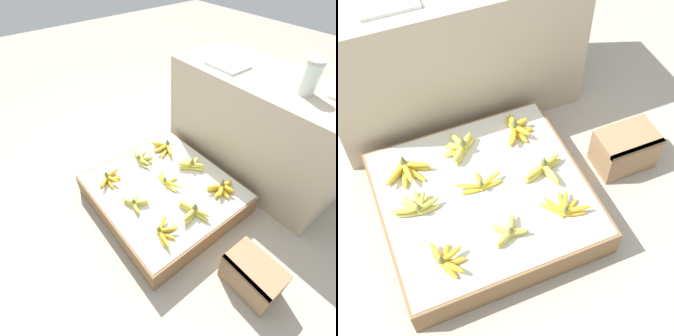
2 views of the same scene
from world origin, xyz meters
TOP-DOWN VIEW (x-y plane):
  - ground_plane at (0.00, 0.00)m, footprint 10.00×10.00m
  - display_platform at (0.00, 0.00)m, footprint 1.01×0.94m
  - back_vendor_table at (0.13, 0.83)m, footprint 1.41×0.59m
  - wooden_crate at (0.82, 0.01)m, footprint 0.32×0.21m
  - banana_bunch_front_left at (-0.29, -0.29)m, footprint 0.14×0.21m
  - banana_bunch_front_midleft at (0.02, -0.26)m, footprint 0.18×0.15m
  - banana_bunch_front_midright at (0.32, -0.24)m, footprint 0.23×0.17m
  - banana_bunch_middle_left at (-0.33, 0.03)m, footprint 0.24×0.15m
  - banana_bunch_middle_midleft at (-0.00, 0.04)m, footprint 0.25×0.13m
  - banana_bunch_middle_midright at (0.32, -0.01)m, footprint 0.25×0.18m
  - banana_bunch_back_left at (-0.32, 0.25)m, footprint 0.25×0.17m
  - banana_bunch_back_midleft at (-0.02, 0.29)m, footprint 0.20×0.20m
  - banana_bunch_back_midright at (0.30, 0.29)m, footprint 0.18×0.22m
  - foam_tray_dark at (-0.17, 0.73)m, footprint 0.28×0.21m

SIDE VIEW (x-z plane):
  - ground_plane at x=0.00m, z-range 0.00..0.00m
  - display_platform at x=0.00m, z-range 0.00..0.18m
  - wooden_crate at x=0.82m, z-range 0.00..0.23m
  - banana_bunch_middle_midleft at x=0.00m, z-range 0.16..0.24m
  - banana_bunch_front_midright at x=0.32m, z-range 0.16..0.24m
  - banana_bunch_middle_left at x=-0.33m, z-range 0.16..0.25m
  - banana_bunch_front_midleft at x=0.02m, z-range 0.16..0.25m
  - banana_bunch_front_left at x=-0.29m, z-range 0.16..0.25m
  - banana_bunch_back_left at x=-0.32m, z-range 0.15..0.26m
  - banana_bunch_back_midleft at x=-0.02m, z-range 0.15..0.27m
  - banana_bunch_back_midright at x=0.30m, z-range 0.15..0.27m
  - banana_bunch_middle_midright at x=0.32m, z-range 0.16..0.27m
  - back_vendor_table at x=0.13m, z-range 0.00..0.83m
  - foam_tray_dark at x=-0.17m, z-range 0.83..0.84m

